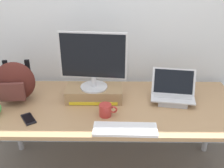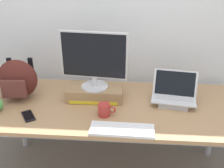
% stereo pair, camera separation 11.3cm
% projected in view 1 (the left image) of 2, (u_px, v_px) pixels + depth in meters
% --- Properties ---
extents(back_wall, '(7.00, 0.10, 2.60)m').
position_uv_depth(back_wall, '(113.00, 17.00, 2.32)').
color(back_wall, silver).
rests_on(back_wall, ground).
extents(desk, '(1.97, 0.82, 0.74)m').
position_uv_depth(desk, '(112.00, 111.00, 2.14)').
color(desk, '#A87F56').
rests_on(desk, ground).
extents(toner_box_yellow, '(0.44, 0.22, 0.10)m').
position_uv_depth(toner_box_yellow, '(94.00, 93.00, 2.17)').
color(toner_box_yellow, '#9E7A51').
rests_on(toner_box_yellow, desk).
extents(desktop_monitor, '(0.51, 0.21, 0.45)m').
position_uv_depth(desktop_monitor, '(93.00, 60.00, 2.05)').
color(desktop_monitor, silver).
rests_on(desktop_monitor, toner_box_yellow).
extents(open_laptop, '(0.36, 0.26, 0.24)m').
position_uv_depth(open_laptop, '(173.00, 95.00, 2.14)').
color(open_laptop, '#ADADB2').
rests_on(open_laptop, desk).
extents(external_keyboard, '(0.43, 0.16, 0.02)m').
position_uv_depth(external_keyboard, '(125.00, 129.00, 1.81)').
color(external_keyboard, white).
rests_on(external_keyboard, desk).
extents(messenger_backpack, '(0.33, 0.26, 0.32)m').
position_uv_depth(messenger_backpack, '(15.00, 82.00, 2.11)').
color(messenger_backpack, '#4C1E19').
rests_on(messenger_backpack, desk).
extents(coffee_mug, '(0.13, 0.09, 0.09)m').
position_uv_depth(coffee_mug, '(106.00, 110.00, 1.96)').
color(coffee_mug, '#B2332D').
rests_on(coffee_mug, desk).
extents(cell_phone, '(0.14, 0.16, 0.01)m').
position_uv_depth(cell_phone, '(28.00, 119.00, 1.93)').
color(cell_phone, black).
rests_on(cell_phone, desk).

